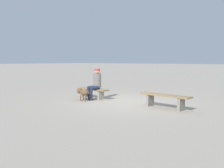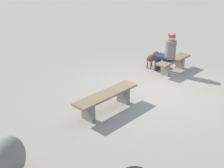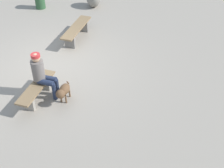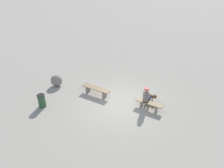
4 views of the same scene
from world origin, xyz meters
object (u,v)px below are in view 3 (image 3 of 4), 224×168
dog (63,91)px  seated_person (41,72)px  bench_left (77,30)px  bench_right (37,90)px

dog → seated_person: bearing=-102.7°
bench_left → dog: dog is taller
bench_right → dog: dog is taller
seated_person → bench_right: bearing=-21.9°
bench_left → seated_person: size_ratio=1.44×
bench_left → seated_person: 3.14m
bench_left → bench_right: size_ratio=1.20×
seated_person → bench_left: bearing=-174.5°
seated_person → dog: (0.18, 0.61, -0.39)m
bench_left → bench_right: bench_left is taller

